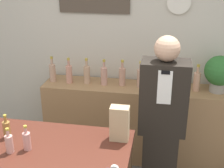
% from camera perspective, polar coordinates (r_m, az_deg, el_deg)
% --- Properties ---
extents(back_wall, '(5.20, 0.09, 2.70)m').
position_cam_1_polar(back_wall, '(3.57, 1.74, 8.11)').
color(back_wall, beige).
rests_on(back_wall, ground_plane).
extents(back_shelf, '(2.10, 0.41, 0.90)m').
position_cam_1_polar(back_shelf, '(3.64, 4.44, -7.03)').
color(back_shelf, '#9E754C').
rests_on(back_shelf, ground_plane).
extents(shopkeeper, '(0.42, 0.26, 1.65)m').
position_cam_1_polar(shopkeeper, '(2.88, 9.10, -7.44)').
color(shopkeeper, black).
rests_on(shopkeeper, ground_plane).
extents(potted_plant, '(0.32, 0.32, 0.39)m').
position_cam_1_polar(potted_plant, '(3.42, 19.07, 2.07)').
color(potted_plant, '#9E998E').
rests_on(potted_plant, back_shelf).
extents(paper_bag, '(0.14, 0.09, 0.28)m').
position_cam_1_polar(paper_bag, '(2.36, 1.38, -7.22)').
color(paper_bag, tan).
rests_on(paper_bag, display_counter).
extents(counter_bottle_3, '(0.06, 0.06, 0.20)m').
position_cam_1_polar(counter_bottle_3, '(2.54, -18.70, -7.80)').
color(counter_bottle_3, olive).
rests_on(counter_bottle_3, display_counter).
extents(counter_bottle_4, '(0.06, 0.06, 0.20)m').
position_cam_1_polar(counter_bottle_4, '(2.36, -18.28, -10.27)').
color(counter_bottle_4, tan).
rests_on(counter_bottle_4, display_counter).
extents(counter_bottle_5, '(0.06, 0.06, 0.20)m').
position_cam_1_polar(counter_bottle_5, '(2.36, -15.31, -9.93)').
color(counter_bottle_5, tan).
rests_on(counter_bottle_5, display_counter).
extents(shelf_bottle_0, '(0.07, 0.07, 0.29)m').
position_cam_1_polar(shelf_bottle_0, '(3.61, -10.82, 2.16)').
color(shelf_bottle_0, tan).
rests_on(shelf_bottle_0, back_shelf).
extents(shelf_bottle_1, '(0.07, 0.07, 0.29)m').
position_cam_1_polar(shelf_bottle_1, '(3.54, -7.85, 1.92)').
color(shelf_bottle_1, tan).
rests_on(shelf_bottle_1, back_shelf).
extents(shelf_bottle_2, '(0.07, 0.07, 0.29)m').
position_cam_1_polar(shelf_bottle_2, '(3.50, -4.63, 1.84)').
color(shelf_bottle_2, tan).
rests_on(shelf_bottle_2, back_shelf).
extents(shelf_bottle_3, '(0.07, 0.07, 0.29)m').
position_cam_1_polar(shelf_bottle_3, '(3.45, -1.45, 1.59)').
color(shelf_bottle_3, tan).
rests_on(shelf_bottle_3, back_shelf).
extents(shelf_bottle_4, '(0.07, 0.07, 0.29)m').
position_cam_1_polar(shelf_bottle_4, '(3.43, 1.88, 1.50)').
color(shelf_bottle_4, tan).
rests_on(shelf_bottle_4, back_shelf).
extents(shelf_bottle_5, '(0.07, 0.07, 0.29)m').
position_cam_1_polar(shelf_bottle_5, '(3.40, 5.18, 1.22)').
color(shelf_bottle_5, tan).
rests_on(shelf_bottle_5, back_shelf).
extents(shelf_bottle_6, '(0.07, 0.07, 0.29)m').
position_cam_1_polar(shelf_bottle_6, '(3.38, 8.53, 0.86)').
color(shelf_bottle_6, tan).
rests_on(shelf_bottle_6, back_shelf).
extents(shelf_bottle_7, '(0.07, 0.07, 0.29)m').
position_cam_1_polar(shelf_bottle_7, '(3.40, 11.90, 0.80)').
color(shelf_bottle_7, tan).
rests_on(shelf_bottle_7, back_shelf).
extents(shelf_bottle_8, '(0.07, 0.07, 0.29)m').
position_cam_1_polar(shelf_bottle_8, '(3.41, 15.25, 0.54)').
color(shelf_bottle_8, tan).
rests_on(shelf_bottle_8, back_shelf).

